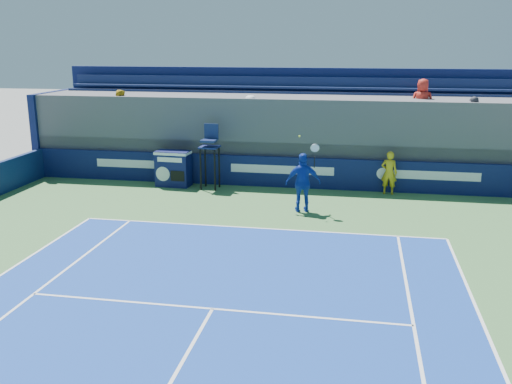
% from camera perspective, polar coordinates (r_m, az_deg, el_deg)
% --- Properties ---
extents(ball_person, '(0.64, 0.47, 1.61)m').
position_cam_1_polar(ball_person, '(21.53, 13.17, 1.89)').
color(ball_person, gold).
rests_on(ball_person, apron).
extents(back_hoarding, '(20.40, 0.21, 1.20)m').
position_cam_1_polar(back_hoarding, '(22.07, 2.62, 2.00)').
color(back_hoarding, '#0C1443').
rests_on(back_hoarding, ground).
extents(match_clock, '(1.36, 0.80, 1.40)m').
position_cam_1_polar(match_clock, '(22.42, -8.26, 2.44)').
color(match_clock, '#0E1246').
rests_on(match_clock, ground).
extents(umpire_chair, '(0.74, 0.74, 2.48)m').
position_cam_1_polar(umpire_chair, '(21.71, -4.63, 4.25)').
color(umpire_chair, black).
rests_on(umpire_chair, ground).
extents(tennis_player, '(1.22, 0.70, 2.57)m').
position_cam_1_polar(tennis_player, '(18.78, 4.74, 0.94)').
color(tennis_player, '#1434A5').
rests_on(tennis_player, apron).
extents(stadium_seating, '(21.00, 4.05, 4.40)m').
position_cam_1_polar(stadium_seating, '(23.84, 3.33, 5.97)').
color(stadium_seating, '#4C4C50').
rests_on(stadium_seating, ground).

